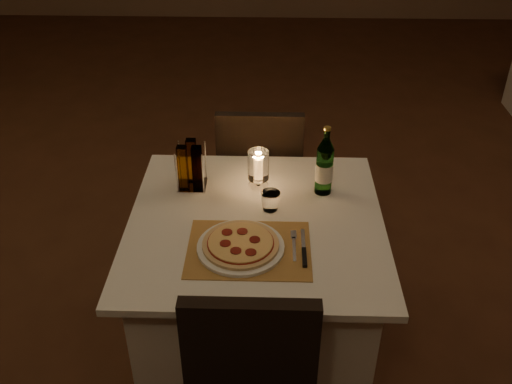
{
  "coord_description": "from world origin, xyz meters",
  "views": [
    {
      "loc": [
        0.32,
        -1.95,
        2.07
      ],
      "look_at": [
        0.27,
        -0.14,
        0.86
      ],
      "focal_mm": 40.0,
      "sensor_mm": 36.0,
      "label": 1
    }
  ],
  "objects_px": {
    "water_bottle": "(324,167)",
    "hurricane_candle": "(258,166)",
    "main_table": "(256,289)",
    "pizza": "(241,244)",
    "plate": "(241,247)",
    "tumbler": "(270,201)",
    "chair_far": "(260,168)"
  },
  "relations": [
    {
      "from": "plate",
      "to": "hurricane_candle",
      "type": "relative_size",
      "value": 1.87
    },
    {
      "from": "main_table",
      "to": "plate",
      "type": "relative_size",
      "value": 3.12
    },
    {
      "from": "hurricane_candle",
      "to": "main_table",
      "type": "bearing_deg",
      "value": -90.76
    },
    {
      "from": "plate",
      "to": "pizza",
      "type": "bearing_deg",
      "value": -154.69
    },
    {
      "from": "chair_far",
      "to": "pizza",
      "type": "height_order",
      "value": "chair_far"
    },
    {
      "from": "pizza",
      "to": "hurricane_candle",
      "type": "relative_size",
      "value": 1.64
    },
    {
      "from": "chair_far",
      "to": "main_table",
      "type": "bearing_deg",
      "value": -90.0
    },
    {
      "from": "pizza",
      "to": "hurricane_candle",
      "type": "bearing_deg",
      "value": 82.81
    },
    {
      "from": "main_table",
      "to": "tumbler",
      "type": "relative_size",
      "value": 12.7
    },
    {
      "from": "plate",
      "to": "hurricane_candle",
      "type": "distance_m",
      "value": 0.44
    },
    {
      "from": "chair_far",
      "to": "plate",
      "type": "height_order",
      "value": "chair_far"
    },
    {
      "from": "tumbler",
      "to": "hurricane_candle",
      "type": "bearing_deg",
      "value": 107.6
    },
    {
      "from": "water_bottle",
      "to": "hurricane_candle",
      "type": "distance_m",
      "value": 0.27
    },
    {
      "from": "main_table",
      "to": "pizza",
      "type": "xyz_separation_m",
      "value": [
        -0.05,
        -0.18,
        0.39
      ]
    },
    {
      "from": "tumbler",
      "to": "chair_far",
      "type": "bearing_deg",
      "value": 94.97
    },
    {
      "from": "water_bottle",
      "to": "hurricane_candle",
      "type": "relative_size",
      "value": 1.77
    },
    {
      "from": "chair_far",
      "to": "tumbler",
      "type": "relative_size",
      "value": 11.43
    },
    {
      "from": "main_table",
      "to": "hurricane_candle",
      "type": "height_order",
      "value": "hurricane_candle"
    },
    {
      "from": "chair_far",
      "to": "plate",
      "type": "xyz_separation_m",
      "value": [
        -0.05,
        -0.89,
        0.2
      ]
    },
    {
      "from": "chair_far",
      "to": "hurricane_candle",
      "type": "distance_m",
      "value": 0.55
    },
    {
      "from": "main_table",
      "to": "pizza",
      "type": "bearing_deg",
      "value": -105.55
    },
    {
      "from": "main_table",
      "to": "chair_far",
      "type": "height_order",
      "value": "chair_far"
    },
    {
      "from": "pizza",
      "to": "water_bottle",
      "type": "xyz_separation_m",
      "value": [
        0.33,
        0.39,
        0.09
      ]
    },
    {
      "from": "chair_far",
      "to": "hurricane_candle",
      "type": "relative_size",
      "value": 5.27
    },
    {
      "from": "plate",
      "to": "pizza",
      "type": "distance_m",
      "value": 0.02
    },
    {
      "from": "main_table",
      "to": "water_bottle",
      "type": "xyz_separation_m",
      "value": [
        0.27,
        0.21,
        0.49
      ]
    },
    {
      "from": "tumbler",
      "to": "hurricane_candle",
      "type": "distance_m",
      "value": 0.18
    },
    {
      "from": "plate",
      "to": "hurricane_candle",
      "type": "height_order",
      "value": "hurricane_candle"
    },
    {
      "from": "plate",
      "to": "tumbler",
      "type": "xyz_separation_m",
      "value": [
        0.11,
        0.26,
        0.03
      ]
    },
    {
      "from": "main_table",
      "to": "chair_far",
      "type": "xyz_separation_m",
      "value": [
        0.0,
        0.71,
        0.18
      ]
    },
    {
      "from": "plate",
      "to": "hurricane_candle",
      "type": "bearing_deg",
      "value": 82.82
    },
    {
      "from": "water_bottle",
      "to": "hurricane_candle",
      "type": "bearing_deg",
      "value": 173.67
    }
  ]
}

